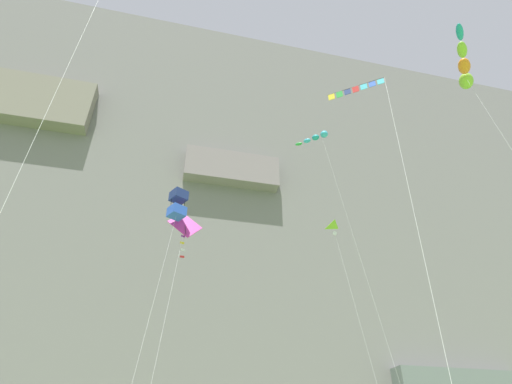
% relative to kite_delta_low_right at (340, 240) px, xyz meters
% --- Properties ---
extents(cliff_face, '(180.00, 24.72, 67.47)m').
position_rel_kite_delta_low_right_xyz_m(cliff_face, '(-6.43, 29.24, 16.27)').
color(cliff_face, slate).
rests_on(cliff_face, ground).
extents(kite_delta_low_right, '(1.09, 4.18, 18.31)m').
position_rel_kite_delta_low_right_xyz_m(kite_delta_low_right, '(0.00, 0.00, 0.00)').
color(kite_delta_low_right, '#8CCC33').
rests_on(kite_delta_low_right, ground).
extents(kite_windsock_high_left, '(4.62, 5.46, 26.15)m').
position_rel_kite_delta_low_right_xyz_m(kite_windsock_high_left, '(5.20, -12.23, 8.08)').
color(kite_windsock_high_left, '#8CCC33').
rests_on(kite_windsock_high_left, ground).
extents(kite_box_front_field, '(2.33, 5.51, 18.50)m').
position_rel_kite_delta_low_right_xyz_m(kite_box_front_field, '(-13.27, -2.53, 0.01)').
color(kite_box_front_field, navy).
rests_on(kite_box_front_field, ground).
extents(kite_diamond_upper_left, '(2.64, 5.82, 17.68)m').
position_rel_kite_delta_low_right_xyz_m(kite_diamond_upper_left, '(-12.60, -1.56, -1.26)').
color(kite_diamond_upper_left, '#CC3399').
rests_on(kite_diamond_upper_left, ground).
extents(kite_banner_far_right, '(2.15, 3.78, 16.59)m').
position_rel_kite_delta_low_right_xyz_m(kite_banner_far_right, '(-6.17, -16.37, -2.89)').
color(kite_banner_far_right, black).
rests_on(kite_banner_far_right, ground).
extents(kite_windsock_upper_mid, '(4.80, 5.81, 30.07)m').
position_rel_kite_delta_low_right_xyz_m(kite_windsock_upper_mid, '(-0.51, 1.34, 12.05)').
color(kite_windsock_upper_mid, '#38B2D1').
rests_on(kite_windsock_upper_mid, ground).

